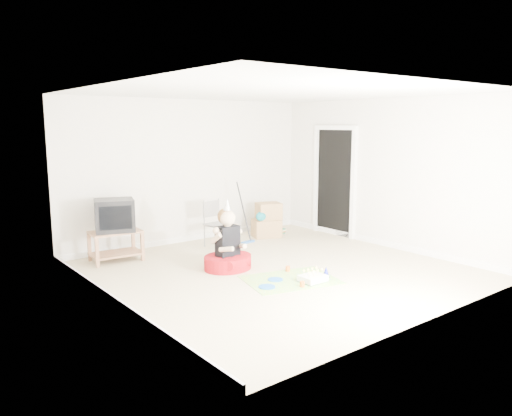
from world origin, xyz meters
TOP-DOWN VIEW (x-y plane):
  - ground at (0.00, 0.00)m, footprint 5.00×5.00m
  - doorway_recess at (2.48, 1.20)m, footprint 0.02×0.90m
  - tv_stand at (-1.69, 1.98)m, footprint 0.81×0.55m
  - crt_tv at (-1.69, 1.98)m, footprint 0.71×0.65m
  - folding_chair at (0.10, 1.76)m, footprint 0.42×0.40m
  - cardboard_boxes at (1.31, 1.86)m, footprint 0.64×0.56m
  - floor_mop at (0.71, 1.68)m, footprint 0.29×0.37m
  - book_pile at (1.71, 1.96)m, footprint 0.22×0.26m
  - seated_woman at (-0.55, 0.52)m, footprint 0.80×0.80m
  - party_mat at (-0.17, -0.47)m, footprint 1.45×1.20m
  - birthday_cake at (0.01, -0.73)m, footprint 0.34×0.28m
  - blue_plate_near at (-0.35, -0.35)m, footprint 0.22×0.22m
  - blue_plate_far at (-0.64, -0.53)m, footprint 0.24×0.24m
  - orange_cup_near at (0.07, -0.15)m, footprint 0.09×0.09m
  - orange_cup_far at (-0.26, -0.80)m, footprint 0.08×0.08m
  - blue_party_hat at (0.30, -0.70)m, footprint 0.13×0.13m

SIDE VIEW (x-z plane):
  - ground at x=0.00m, z-range 0.00..0.00m
  - party_mat at x=-0.17m, z-range 0.00..0.01m
  - blue_plate_near at x=-0.35m, z-range 0.01..0.02m
  - blue_plate_far at x=-0.64m, z-range 0.01..0.02m
  - orange_cup_far at x=-0.26m, z-range 0.01..0.08m
  - orange_cup_near at x=0.07m, z-range 0.01..0.08m
  - birthday_cake at x=0.01m, z-range -0.03..0.13m
  - book_pile at x=1.71m, z-range 0.00..0.10m
  - blue_party_hat at x=0.30m, z-range 0.01..0.16m
  - seated_woman at x=-0.55m, z-range -0.30..0.78m
  - floor_mop at x=0.71m, z-range -0.29..0.81m
  - tv_stand at x=-1.69m, z-range 0.04..0.53m
  - cardboard_boxes at x=1.31m, z-range -0.01..0.64m
  - folding_chair at x=0.10m, z-range -0.01..0.82m
  - crt_tv at x=-1.69m, z-range 0.49..0.99m
  - doorway_recess at x=2.48m, z-range 0.00..2.05m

